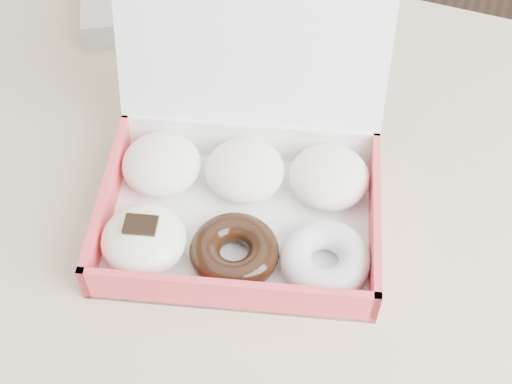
% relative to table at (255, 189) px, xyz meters
% --- Properties ---
extents(ground, '(4.00, 4.00, 0.00)m').
position_rel_table_xyz_m(ground, '(0.00, 0.00, -0.67)').
color(ground, black).
rests_on(ground, ground).
extents(table, '(1.20, 0.80, 0.75)m').
position_rel_table_xyz_m(table, '(0.00, 0.00, 0.00)').
color(table, tan).
rests_on(table, ground).
extents(donut_box, '(0.40, 0.38, 0.24)m').
position_rel_table_xyz_m(donut_box, '(0.01, -0.10, 0.12)').
color(donut_box, white).
rests_on(donut_box, table).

